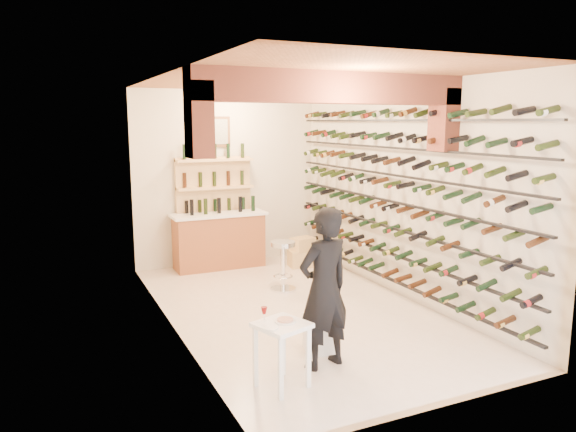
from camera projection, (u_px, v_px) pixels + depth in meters
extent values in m
plane|color=beige|center=(297.00, 309.00, 7.76)|extent=(6.00, 6.00, 0.00)
cube|color=beige|center=(228.00, 178.00, 10.18)|extent=(3.50, 0.02, 3.20)
cube|color=beige|center=(445.00, 240.00, 4.81)|extent=(3.50, 0.02, 3.20)
cube|color=beige|center=(170.00, 206.00, 6.77)|extent=(0.02, 6.00, 3.20)
cube|color=beige|center=(402.00, 191.00, 8.21)|extent=(0.02, 6.00, 3.20)
cube|color=brown|center=(297.00, 78.00, 7.22)|extent=(3.50, 6.00, 0.02)
cube|color=#994935|center=(335.00, 88.00, 6.35)|extent=(3.50, 0.35, 0.36)
cube|color=#994935|center=(199.00, 120.00, 5.75)|extent=(0.24, 0.35, 0.80)
cube|color=#994935|center=(444.00, 120.00, 7.09)|extent=(0.24, 0.35, 0.80)
cube|color=black|center=(390.00, 279.00, 8.38)|extent=(0.06, 5.70, 0.03)
cube|color=black|center=(391.00, 254.00, 8.31)|extent=(0.06, 5.70, 0.03)
cube|color=black|center=(392.00, 228.00, 8.24)|extent=(0.06, 5.70, 0.03)
cube|color=black|center=(393.00, 202.00, 8.17)|extent=(0.06, 5.70, 0.03)
cube|color=black|center=(394.00, 175.00, 8.10)|extent=(0.06, 5.70, 0.03)
cube|color=black|center=(395.00, 148.00, 8.04)|extent=(0.06, 5.70, 0.03)
cube|color=black|center=(395.00, 120.00, 7.97)|extent=(0.06, 5.70, 0.03)
cube|color=#9A562F|center=(219.00, 242.00, 9.93)|extent=(1.60, 0.55, 0.96)
cube|color=white|center=(218.00, 214.00, 9.84)|extent=(1.70, 0.62, 0.05)
cube|color=#DBB57B|center=(214.00, 211.00, 10.08)|extent=(1.40, 0.10, 2.00)
cube|color=#DBB57B|center=(216.00, 241.00, 10.09)|extent=(1.40, 0.28, 0.04)
cube|color=#DBB57B|center=(216.00, 215.00, 10.00)|extent=(1.40, 0.28, 0.04)
cube|color=#DBB57B|center=(215.00, 188.00, 9.92)|extent=(1.40, 0.28, 0.04)
cube|color=#DBB57B|center=(214.00, 160.00, 9.83)|extent=(1.40, 0.28, 0.04)
cube|color=brown|center=(211.00, 132.00, 9.88)|extent=(0.70, 0.04, 0.55)
cube|color=#99998C|center=(212.00, 132.00, 9.86)|extent=(0.60, 0.01, 0.45)
cube|color=white|center=(282.00, 325.00, 5.39)|extent=(0.59, 0.59, 0.04)
cube|color=white|center=(281.00, 369.00, 5.19)|extent=(0.04, 0.04, 0.63)
cube|color=white|center=(308.00, 357.00, 5.44)|extent=(0.04, 0.04, 0.63)
cube|color=white|center=(256.00, 357.00, 5.46)|extent=(0.04, 0.04, 0.63)
cube|color=white|center=(283.00, 346.00, 5.71)|extent=(0.04, 0.04, 0.63)
cylinder|color=white|center=(285.00, 321.00, 5.42)|extent=(0.21, 0.21, 0.01)
cylinder|color=#BF7266|center=(285.00, 320.00, 5.42)|extent=(0.16, 0.16, 0.02)
cube|color=white|center=(271.00, 329.00, 5.23)|extent=(0.15, 0.15, 0.01)
cylinder|color=white|center=(264.00, 320.00, 5.45)|extent=(0.06, 0.06, 0.00)
cylinder|color=white|center=(264.00, 316.00, 5.45)|extent=(0.01, 0.01, 0.08)
cone|color=#5D0808|center=(264.00, 310.00, 5.43)|extent=(0.07, 0.07, 0.07)
cube|color=white|center=(320.00, 334.00, 6.32)|extent=(0.41, 0.41, 0.42)
imported|color=black|center=(324.00, 288.00, 5.82)|extent=(0.71, 0.54, 1.76)
cylinder|color=silver|center=(283.00, 289.00, 8.66)|extent=(0.40, 0.40, 0.03)
cylinder|color=silver|center=(283.00, 267.00, 8.60)|extent=(0.08, 0.08, 0.71)
cylinder|color=silver|center=(283.00, 244.00, 8.54)|extent=(0.38, 0.38, 0.07)
torus|color=silver|center=(283.00, 276.00, 8.63)|extent=(0.31, 0.31, 0.02)
cube|color=tan|center=(303.00, 258.00, 10.06)|extent=(0.54, 0.41, 0.30)
cube|color=tan|center=(303.00, 244.00, 10.01)|extent=(0.46, 0.37, 0.24)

